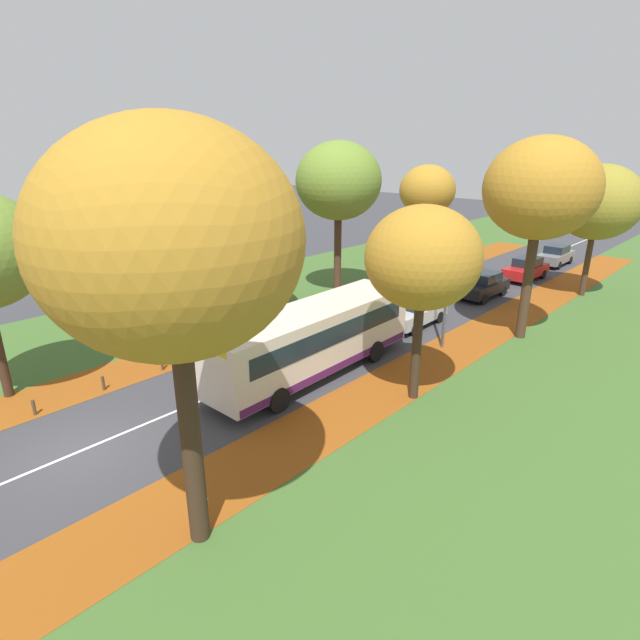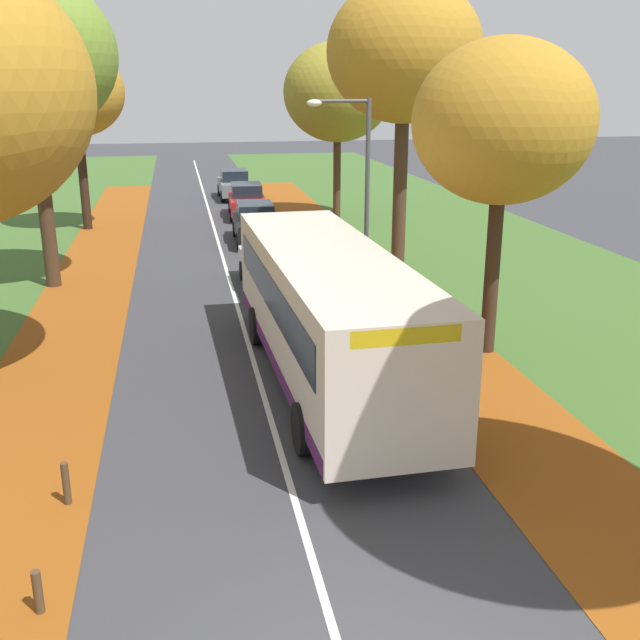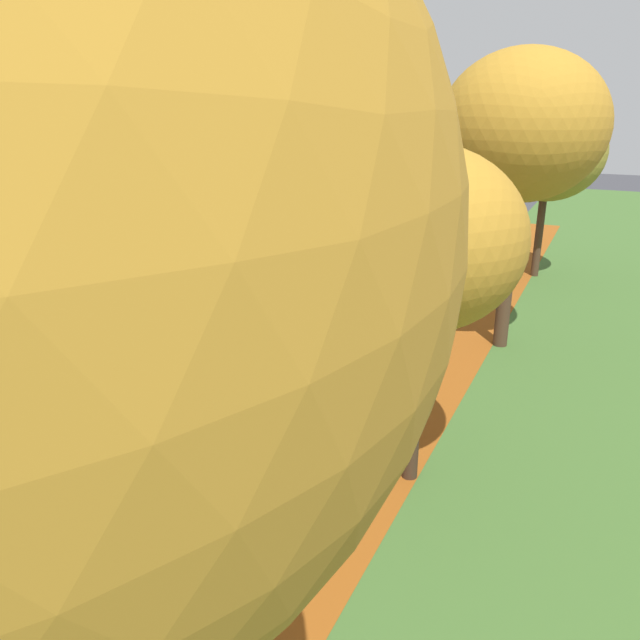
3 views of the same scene
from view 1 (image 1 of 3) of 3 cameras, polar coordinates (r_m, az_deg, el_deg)
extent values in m
plane|color=#38383D|center=(18.35, -25.95, -13.42)|extent=(160.00, 160.00, 0.00)
cube|color=#3D6028|center=(35.82, -1.28, 4.37)|extent=(12.00, 90.00, 0.01)
cube|color=#8C4714|center=(28.67, -3.12, 0.44)|extent=(2.80, 60.00, 0.00)
cube|color=#3D6028|center=(26.99, 27.87, -3.17)|extent=(12.00, 90.00, 0.01)
cube|color=#8C4714|center=(23.33, 12.76, -4.66)|extent=(2.80, 60.00, 0.00)
cube|color=silver|center=(30.35, 11.21, 1.17)|extent=(0.12, 80.00, 0.01)
cylinder|color=black|center=(27.38, -10.20, 3.52)|extent=(0.35, 0.35, 3.93)
ellipsoid|color=#AD7A23|center=(26.54, -10.76, 12.46)|extent=(6.21, 6.21, 5.59)
cylinder|color=#422D1E|center=(32.31, 2.03, 7.45)|extent=(0.47, 0.47, 5.23)
ellipsoid|color=olive|center=(31.66, 2.13, 15.61)|extent=(5.27, 5.27, 4.75)
cylinder|color=black|center=(40.42, 11.78, 8.93)|extent=(0.40, 0.40, 4.43)
ellipsoid|color=#AD7A23|center=(39.92, 12.16, 14.28)|extent=(4.21, 4.21, 3.79)
cylinder|color=#382619|center=(12.44, -14.50, -13.48)|extent=(0.49, 0.49, 5.47)
ellipsoid|color=#AD7A23|center=(10.67, -16.68, 8.73)|extent=(5.50, 5.50, 4.95)
cylinder|color=#382619|center=(19.26, 10.96, -3.38)|extent=(0.36, 0.36, 3.99)
ellipsoid|color=#AD7A23|center=(18.20, 11.67, 6.98)|extent=(4.16, 4.16, 3.75)
cylinder|color=#422D1E|center=(26.80, 22.58, 3.62)|extent=(0.49, 0.49, 5.43)
ellipsoid|color=#AD7A23|center=(26.04, 23.95, 13.58)|extent=(5.26, 5.26, 4.74)
cylinder|color=#422D1E|center=(36.44, 28.19, 5.58)|extent=(0.36, 0.36, 4.05)
ellipsoid|color=olive|center=(35.85, 29.20, 11.67)|extent=(5.10, 5.10, 4.59)
cylinder|color=#4C3823|center=(21.17, -29.88, -8.67)|extent=(0.12, 0.12, 0.61)
cylinder|color=#4C3823|center=(21.94, -23.53, -6.64)|extent=(0.12, 0.12, 0.61)
cylinder|color=#4C3823|center=(22.88, -17.62, -4.64)|extent=(0.12, 0.12, 0.73)
cylinder|color=#47474C|center=(24.12, 14.32, 3.58)|extent=(0.14, 0.14, 6.00)
cylinder|color=#47474C|center=(23.90, 13.22, 10.67)|extent=(1.60, 0.10, 0.10)
ellipsoid|color=silver|center=(24.32, 11.57, 10.81)|extent=(0.44, 0.28, 0.20)
cube|color=beige|center=(20.95, -0.78, -1.88)|extent=(2.82, 10.47, 2.50)
cube|color=#19232D|center=(17.66, -12.13, -5.35)|extent=(2.30, 0.17, 1.30)
cube|color=#19232D|center=(20.81, -0.79, -0.86)|extent=(2.82, 9.23, 0.80)
cube|color=#4C1951|center=(21.36, -0.77, -4.56)|extent=(2.83, 10.26, 0.32)
cube|color=yellow|center=(17.36, -12.35, -3.21)|extent=(1.75, 0.13, 0.28)
cylinder|color=black|center=(18.63, -4.78, -9.07)|extent=(0.33, 0.97, 0.96)
cylinder|color=black|center=(20.24, -9.49, -6.84)|extent=(0.33, 0.97, 0.96)
cylinder|color=black|center=(22.81, 6.30, -3.55)|extent=(0.33, 0.97, 0.96)
cylinder|color=black|center=(24.14, 1.71, -2.10)|extent=(0.33, 0.97, 0.96)
cube|color=#B7BABF|center=(27.48, 10.75, 0.71)|extent=(1.80, 4.24, 0.70)
cube|color=#19232D|center=(27.41, 11.00, 2.07)|extent=(1.49, 2.05, 0.60)
cylinder|color=black|center=(26.17, 10.66, -1.07)|extent=(0.24, 0.65, 0.64)
cylinder|color=black|center=(26.95, 7.84, -0.29)|extent=(0.24, 0.65, 0.64)
cylinder|color=black|center=(28.31, 13.44, 0.33)|extent=(0.24, 0.65, 0.64)
cylinder|color=black|center=(29.03, 10.75, 1.01)|extent=(0.24, 0.65, 0.64)
cube|color=black|center=(33.67, 18.10, 3.57)|extent=(1.80, 4.24, 0.70)
cube|color=#19232D|center=(33.63, 18.33, 4.68)|extent=(1.49, 2.05, 0.60)
cylinder|color=black|center=(32.30, 18.20, 2.26)|extent=(0.23, 0.64, 0.64)
cylinder|color=black|center=(32.98, 15.80, 2.85)|extent=(0.23, 0.64, 0.64)
cylinder|color=black|center=(34.58, 20.18, 3.14)|extent=(0.23, 0.64, 0.64)
cylinder|color=black|center=(35.22, 17.89, 3.68)|extent=(0.23, 0.64, 0.64)
cube|color=#B21919|center=(39.18, 22.43, 5.22)|extent=(1.88, 4.27, 0.70)
cube|color=#19232D|center=(39.18, 22.64, 6.17)|extent=(1.53, 2.08, 0.60)
cylinder|color=black|center=(37.80, 22.62, 4.16)|extent=(0.25, 0.65, 0.64)
cylinder|color=black|center=(38.41, 20.50, 4.66)|extent=(0.25, 0.65, 0.64)
cylinder|color=black|center=(40.15, 24.14, 4.79)|extent=(0.25, 0.65, 0.64)
cylinder|color=black|center=(40.72, 22.13, 5.25)|extent=(0.25, 0.65, 0.64)
cube|color=slate|center=(45.01, 25.28, 6.53)|extent=(1.72, 4.21, 0.70)
cube|color=#19232D|center=(45.03, 25.46, 7.36)|extent=(1.45, 2.02, 0.60)
cylinder|color=black|center=(43.64, 25.63, 5.64)|extent=(0.22, 0.64, 0.64)
cylinder|color=black|center=(44.11, 23.71, 6.05)|extent=(0.22, 0.64, 0.64)
cylinder|color=black|center=(46.08, 26.66, 6.14)|extent=(0.22, 0.64, 0.64)
cylinder|color=black|center=(46.53, 24.83, 6.52)|extent=(0.22, 0.64, 0.64)
camera|label=2|loc=(16.97, -50.19, 2.40)|focal=42.00mm
camera|label=3|loc=(6.78, -18.34, 8.40)|focal=35.00mm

